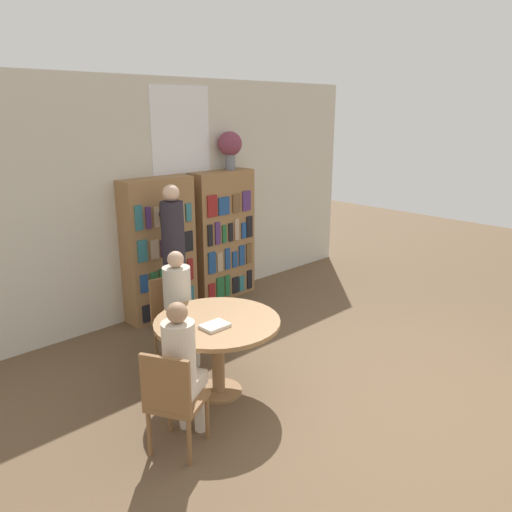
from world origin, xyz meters
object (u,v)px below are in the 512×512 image
(flower_vase, at_px, (230,146))
(librarian_standing, at_px, (173,245))
(bookshelf_right, at_px, (223,235))
(seated_reader_left, at_px, (179,301))
(chair_left_side, at_px, (172,314))
(bookshelf_left, at_px, (159,250))
(chair_near_camera, at_px, (173,398))
(seated_reader_right, at_px, (182,364))
(reading_table, at_px, (218,333))

(flower_vase, xyz_separation_m, librarian_standing, (-1.34, -0.51, -1.05))
(bookshelf_right, relative_size, seated_reader_left, 1.47)
(librarian_standing, bearing_deg, chair_left_side, -128.00)
(bookshelf_left, xyz_separation_m, chair_near_camera, (-1.48, -2.39, -0.41))
(seated_reader_right, bearing_deg, bookshelf_right, 105.78)
(reading_table, relative_size, librarian_standing, 0.65)
(flower_vase, distance_m, reading_table, 3.11)
(chair_left_side, bearing_deg, seated_reader_left, 90.00)
(seated_reader_right, distance_m, librarian_standing, 2.20)
(flower_vase, xyz_separation_m, chair_near_camera, (-2.70, -2.39, -1.64))
(seated_reader_left, bearing_deg, reading_table, 90.00)
(flower_vase, relative_size, librarian_standing, 0.29)
(bookshelf_left, distance_m, reading_table, 2.08)
(chair_left_side, bearing_deg, flower_vase, -141.66)
(librarian_standing, bearing_deg, flower_vase, 20.66)
(chair_left_side, bearing_deg, bookshelf_left, -110.00)
(bookshelf_right, height_order, reading_table, bookshelf_right)
(reading_table, xyz_separation_m, chair_left_side, (0.12, 0.91, -0.13))
(bookshelf_right, bearing_deg, bookshelf_left, 180.00)
(reading_table, relative_size, chair_near_camera, 1.31)
(reading_table, bearing_deg, librarian_standing, 69.43)
(bookshelf_right, height_order, seated_reader_left, bookshelf_right)
(bookshelf_left, distance_m, seated_reader_left, 1.36)
(chair_near_camera, bearing_deg, bookshelf_left, 119.92)
(bookshelf_left, distance_m, librarian_standing, 0.55)
(seated_reader_left, bearing_deg, chair_near_camera, 59.90)
(bookshelf_right, bearing_deg, flower_vase, 1.69)
(flower_vase, height_order, librarian_standing, flower_vase)
(flower_vase, relative_size, seated_reader_left, 0.42)
(seated_reader_left, relative_size, librarian_standing, 0.69)
(chair_near_camera, xyz_separation_m, seated_reader_right, (0.16, 0.09, 0.19))
(bookshelf_left, bearing_deg, librarian_standing, -103.87)
(bookshelf_left, height_order, flower_vase, flower_vase)
(seated_reader_right, bearing_deg, chair_near_camera, -90.00)
(reading_table, distance_m, chair_left_side, 0.93)
(bookshelf_left, relative_size, reading_table, 1.55)
(seated_reader_left, height_order, seated_reader_right, seated_reader_left)
(chair_near_camera, distance_m, seated_reader_right, 0.27)
(librarian_standing, bearing_deg, seated_reader_right, -123.54)
(chair_near_camera, height_order, seated_reader_left, seated_reader_left)
(chair_left_side, height_order, librarian_standing, librarian_standing)
(chair_left_side, xyz_separation_m, seated_reader_left, (-0.02, -0.18, 0.21))
(flower_vase, bearing_deg, librarian_standing, -159.34)
(flower_vase, xyz_separation_m, reading_table, (-1.89, -1.96, -1.51))
(bookshelf_right, distance_m, seated_reader_left, 2.04)
(chair_near_camera, height_order, chair_left_side, same)
(flower_vase, relative_size, reading_table, 0.45)
(reading_table, xyz_separation_m, chair_near_camera, (-0.81, -0.44, -0.13))
(reading_table, bearing_deg, flower_vase, 46.07)
(bookshelf_left, distance_m, seated_reader_right, 2.66)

